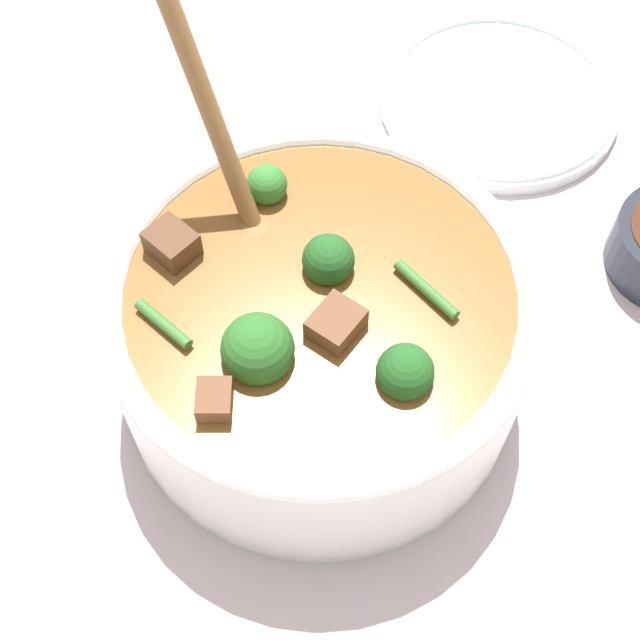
{
  "coord_description": "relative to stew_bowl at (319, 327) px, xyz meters",
  "views": [
    {
      "loc": [
        -0.25,
        0.16,
        0.54
      ],
      "look_at": [
        0.0,
        0.0,
        0.07
      ],
      "focal_mm": 50.0,
      "sensor_mm": 36.0,
      "label": 1
    }
  ],
  "objects": [
    {
      "name": "ground_plane",
      "position": [
        -0.0,
        -0.0,
        -0.06
      ],
      "size": [
        4.0,
        4.0,
        0.0
      ],
      "primitive_type": "plane",
      "color": "silver"
    },
    {
      "name": "stew_bowl",
      "position": [
        0.0,
        0.0,
        0.0
      ],
      "size": [
        0.29,
        0.27,
        0.28
      ],
      "color": "white",
      "rests_on": "ground_plane"
    },
    {
      "name": "empty_plate",
      "position": [
        0.13,
        -0.27,
        -0.05
      ],
      "size": [
        0.2,
        0.2,
        0.02
      ],
      "color": "white",
      "rests_on": "ground_plane"
    }
  ]
}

